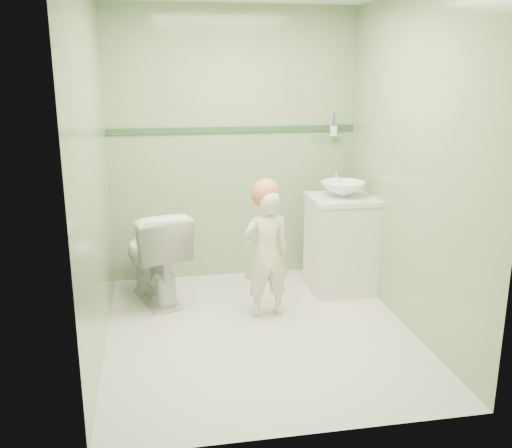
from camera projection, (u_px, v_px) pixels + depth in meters
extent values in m
plane|color=silver|center=(260.00, 331.00, 4.20)|extent=(2.50, 2.50, 0.00)
cube|color=#89A877|center=(234.00, 146.00, 5.07)|extent=(2.20, 0.04, 2.40)
cube|color=#89A877|center=(309.00, 215.00, 2.70)|extent=(2.20, 0.04, 2.40)
cube|color=#89A877|center=(93.00, 176.00, 3.69)|extent=(0.04, 2.50, 2.40)
cube|color=#89A877|center=(411.00, 166.00, 4.07)|extent=(0.04, 2.50, 2.40)
cube|color=#325235|center=(234.00, 130.00, 5.02)|extent=(2.20, 0.02, 0.05)
cube|color=silver|center=(340.00, 245.00, 4.90)|extent=(0.52, 0.50, 0.80)
cube|color=white|center=(342.00, 199.00, 4.80)|extent=(0.54, 0.52, 0.04)
imported|color=white|center=(343.00, 189.00, 4.77)|extent=(0.37, 0.37, 0.13)
cylinder|color=silver|center=(336.00, 178.00, 4.95)|extent=(0.03, 0.03, 0.18)
cylinder|color=silver|center=(338.00, 170.00, 4.88)|extent=(0.02, 0.12, 0.02)
cylinder|color=silver|center=(327.00, 136.00, 5.15)|extent=(0.26, 0.02, 0.02)
cylinder|color=silver|center=(334.00, 131.00, 5.12)|extent=(0.07, 0.07, 0.09)
cylinder|color=#2927B9|center=(333.00, 123.00, 5.09)|extent=(0.01, 0.01, 0.17)
cylinder|color=purple|center=(335.00, 123.00, 5.09)|extent=(0.01, 0.01, 0.17)
imported|color=white|center=(154.00, 255.00, 4.68)|extent=(0.64, 0.86, 0.78)
imported|color=silver|center=(266.00, 254.00, 4.35)|extent=(0.39, 0.28, 1.01)
sphere|color=#C36F48|center=(266.00, 193.00, 4.25)|extent=(0.22, 0.22, 0.22)
cylinder|color=#0E877F|center=(282.00, 214.00, 4.16)|extent=(0.06, 0.14, 0.06)
cube|color=white|center=(272.00, 207.00, 4.18)|extent=(0.03, 0.03, 0.02)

